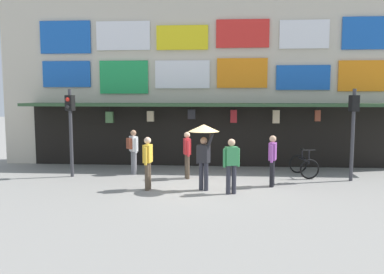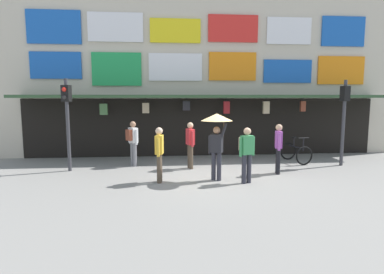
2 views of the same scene
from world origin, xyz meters
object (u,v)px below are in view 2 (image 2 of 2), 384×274
pedestrian_in_blue (190,143)px  pedestrian_in_white (159,152)px  pedestrian_in_black (246,151)px  pedestrian_in_green (278,146)px  pedestrian_in_purple (133,140)px  traffic_light_far (344,109)px  traffic_light_near (67,110)px  pedestrian_with_umbrella (217,128)px  bicycle_parked (296,152)px

pedestrian_in_blue → pedestrian_in_white: size_ratio=1.00×
pedestrian_in_black → pedestrian_in_green: size_ratio=1.00×
pedestrian_in_purple → pedestrian_in_blue: bearing=-16.8°
traffic_light_far → pedestrian_in_blue: (-5.74, -0.03, -1.19)m
pedestrian_in_black → pedestrian_in_green: 1.73m
traffic_light_far → pedestrian_in_blue: size_ratio=1.90×
traffic_light_near → pedestrian_with_umbrella: 5.23m
pedestrian_in_black → pedestrian_with_umbrella: bearing=155.4°
pedestrian_in_green → pedestrian_in_purple: 5.26m
pedestrian_with_umbrella → pedestrian_in_white: bearing=-177.4°
pedestrian_in_black → pedestrian_in_blue: same height
pedestrian_in_black → pedestrian_in_green: same height
pedestrian_in_green → pedestrian_in_white: bearing=-169.3°
pedestrian_in_white → pedestrian_in_blue: bearing=58.7°
pedestrian_with_umbrella → pedestrian_in_blue: size_ratio=1.24×
pedestrian_in_white → pedestrian_in_purple: 2.63m
pedestrian_in_green → bicycle_parked: bearing=51.9°
bicycle_parked → pedestrian_in_blue: (-4.26, -0.72, 0.55)m
traffic_light_near → pedestrian_in_blue: traffic_light_near is taller
pedestrian_in_black → pedestrian_in_purple: size_ratio=1.00×
pedestrian_in_green → pedestrian_in_blue: (-2.88, 1.04, 0.00)m
traffic_light_near → pedestrian_in_green: bearing=-8.4°
pedestrian_in_green → pedestrian_in_purple: same height
pedestrian_in_black → pedestrian_with_umbrella: 1.14m
traffic_light_far → pedestrian_in_black: bearing=-153.3°
pedestrian_in_green → pedestrian_in_blue: 3.06m
bicycle_parked → pedestrian_in_black: (-2.76, -2.82, 0.59)m
pedestrian_in_green → pedestrian_in_purple: size_ratio=1.00×
traffic_light_far → pedestrian_in_green: traffic_light_far is taller
bicycle_parked → pedestrian_in_black: bearing=-134.4°
traffic_light_near → pedestrian_in_purple: bearing=16.2°
bicycle_parked → pedestrian_in_white: size_ratio=0.75×
traffic_light_near → bicycle_parked: traffic_light_near is taller
bicycle_parked → pedestrian_in_white: pedestrian_in_white is taller
pedestrian_in_blue → pedestrian_in_black: bearing=-54.4°
traffic_light_near → traffic_light_far: 9.99m
traffic_light_near → pedestrian_in_white: size_ratio=1.90×
traffic_light_far → pedestrian_in_black: (-4.24, -2.13, -1.16)m
pedestrian_with_umbrella → pedestrian_in_purple: (-2.77, 2.35, -0.66)m
pedestrian_in_black → pedestrian_in_purple: same height
traffic_light_near → pedestrian_with_umbrella: (4.91, -1.73, -0.50)m
traffic_light_far → pedestrian_in_green: size_ratio=1.90×
traffic_light_near → pedestrian_in_white: traffic_light_near is taller
pedestrian_in_white → traffic_light_near: bearing=150.2°
pedestrian_in_blue → bicycle_parked: bearing=9.6°
pedestrian_in_blue → pedestrian_in_purple: size_ratio=1.00×
traffic_light_far → pedestrian_with_umbrella: 5.39m
pedestrian_in_black → traffic_light_near: bearing=159.8°
pedestrian_with_umbrella → pedestrian_in_purple: size_ratio=1.24×
pedestrian_in_green → pedestrian_in_black: bearing=-142.5°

